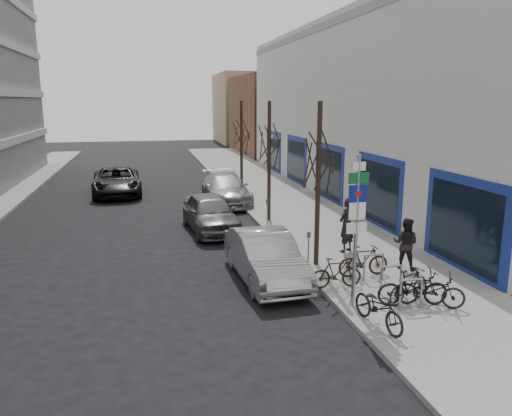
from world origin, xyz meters
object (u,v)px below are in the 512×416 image
bike_mid_inner (336,272)px  highway_sign_pole (356,222)px  meter_back (242,189)px  parked_car_front (265,257)px  bike_near_left (379,304)px  bike_rack (391,276)px  bike_mid_curb (413,285)px  bike_near_right (409,285)px  pedestrian_far (406,243)px  tree_near (319,146)px  lane_car (117,181)px  tree_far (241,126)px  parked_car_mid (210,213)px  bike_far_curb (430,287)px  parked_car_back (226,189)px  tree_mid (269,133)px  meter_mid (267,211)px  bike_far_inner (363,261)px  pedestrian_near (347,225)px

bike_mid_inner → highway_sign_pole: bearing=-179.5°
meter_back → parked_car_front: size_ratio=0.27×
highway_sign_pole → parked_car_front: 3.68m
bike_near_left → parked_car_front: parked_car_front is taller
highway_sign_pole → bike_rack: (1.40, 0.61, -1.80)m
bike_mid_curb → parked_car_front: (-3.30, 3.07, 0.04)m
bike_near_right → pedestrian_far: 2.92m
tree_near → lane_car: size_ratio=0.93×
tree_far → parked_car_mid: bearing=-110.8°
bike_near_left → bike_far_curb: (1.87, 0.80, -0.02)m
parked_car_front → parked_car_back: size_ratio=0.84×
highway_sign_pole → bike_mid_curb: highway_sign_pole is taller
bike_rack → lane_car: (-8.33, 18.24, 0.16)m
tree_mid → tree_far: size_ratio=1.00×
bike_mid_curb → bike_mid_inner: bearing=52.9°
tree_mid → tree_far: (0.00, 6.50, 0.00)m
tree_mid → bike_mid_inner: 9.35m
bike_near_right → parked_car_front: 4.38m
bike_near_left → parked_car_mid: 10.77m
highway_sign_pole → meter_mid: size_ratio=3.31×
bike_far_inner → parked_car_front: 3.06m
bike_near_right → parked_car_front: size_ratio=0.35×
bike_mid_curb → parked_car_back: bearing=19.6°
bike_rack → pedestrian_far: bearing=51.8°
parked_car_back → pedestrian_near: (2.72, -10.24, 0.34)m
bike_rack → tree_mid: size_ratio=0.41×
parked_car_mid → lane_car: 10.62m
highway_sign_pole → pedestrian_far: size_ratio=2.46×
tree_far → parked_car_mid: 8.53m
parked_car_front → parked_car_mid: (-0.86, 6.38, 0.04)m
parked_car_front → parked_car_mid: 6.44m
tree_mid → parked_car_mid: tree_mid is taller
meter_mid → pedestrian_near: pedestrian_near is taller
tree_near → bike_far_inner: size_ratio=3.30×
tree_far → lane_car: 8.19m
bike_mid_inner → parked_car_mid: 8.25m
tree_far → bike_mid_curb: tree_far is taller
parked_car_front → pedestrian_near: size_ratio=2.35×
bike_mid_curb → parked_car_front: parked_car_front is taller
tree_far → bike_rack: bearing=-85.7°
bike_far_inner → pedestrian_near: 2.62m
tree_mid → parked_car_back: bearing=103.9°
bike_mid_inner → parked_car_back: size_ratio=0.28×
bike_rack → pedestrian_near: bearing=85.4°
tree_near → meter_mid: size_ratio=4.33×
bike_rack → tree_near: 4.66m
bike_rack → tree_far: size_ratio=0.41×
bike_rack → pedestrian_far: 2.39m
tree_near → meter_back: tree_near is taller
bike_mid_inner → bike_far_inner: (1.19, 0.76, 0.04)m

